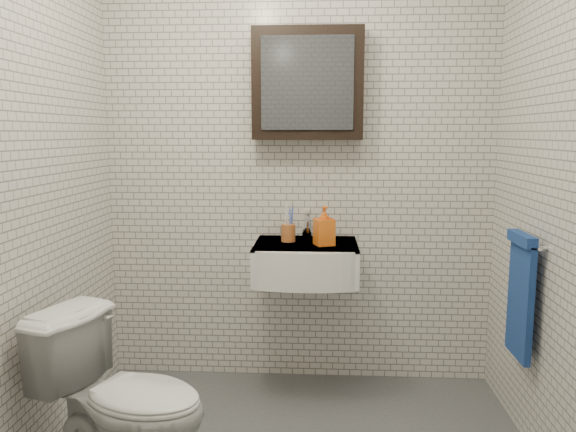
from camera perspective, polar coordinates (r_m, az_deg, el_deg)
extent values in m
cube|color=silver|center=(3.20, 1.09, 5.08)|extent=(2.20, 0.02, 2.50)
cube|color=silver|center=(1.21, -2.71, -0.47)|extent=(2.20, 0.02, 2.50)
cube|color=silver|center=(2.52, -25.85, 3.33)|extent=(0.02, 2.00, 2.50)
cube|color=white|center=(3.05, 1.84, -4.61)|extent=(0.55, 0.45, 0.20)
cylinder|color=silver|center=(3.05, 1.85, -2.91)|extent=(0.31, 0.31, 0.02)
cylinder|color=silver|center=(3.05, 1.86, -2.77)|extent=(0.04, 0.04, 0.01)
cube|color=white|center=(3.03, 1.84, -2.86)|extent=(0.55, 0.45, 0.01)
cylinder|color=silver|center=(3.18, 1.93, -1.66)|extent=(0.06, 0.06, 0.06)
cylinder|color=silver|center=(3.17, 1.93, -0.59)|extent=(0.03, 0.03, 0.08)
cylinder|color=silver|center=(3.11, 1.91, -0.22)|extent=(0.02, 0.12, 0.02)
cube|color=silver|center=(3.19, 1.95, 0.47)|extent=(0.02, 0.09, 0.01)
cube|color=black|center=(3.13, 2.00, 13.24)|extent=(0.60, 0.14, 0.60)
cube|color=#3F444C|center=(3.06, 1.96, 13.36)|extent=(0.49, 0.01, 0.49)
cylinder|color=silver|center=(2.75, 23.16, -2.46)|extent=(0.02, 0.30, 0.02)
cylinder|color=silver|center=(2.88, 22.67, -1.98)|extent=(0.04, 0.02, 0.02)
cylinder|color=silver|center=(2.64, 24.50, -2.98)|extent=(0.04, 0.02, 0.02)
cube|color=#22569D|center=(2.81, 22.54, -7.89)|extent=(0.03, 0.26, 0.54)
cube|color=#22569D|center=(2.74, 22.68, -2.15)|extent=(0.05, 0.26, 0.05)
cylinder|color=#AD5E2B|center=(3.06, 0.03, -1.72)|extent=(0.08, 0.08, 0.10)
cylinder|color=white|center=(3.04, -0.25, -0.59)|extent=(0.02, 0.03, 0.18)
cylinder|color=#4062CD|center=(3.04, 0.24, -0.77)|extent=(0.01, 0.02, 0.16)
cylinder|color=white|center=(3.06, -0.05, -0.44)|extent=(0.02, 0.04, 0.19)
cylinder|color=#4062CD|center=(3.06, 0.36, -0.63)|extent=(0.02, 0.04, 0.17)
imported|color=orange|center=(2.95, 3.70, -0.98)|extent=(0.12, 0.12, 0.21)
imported|color=white|center=(2.48, -16.24, -17.61)|extent=(0.80, 0.61, 0.72)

